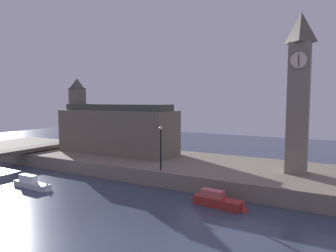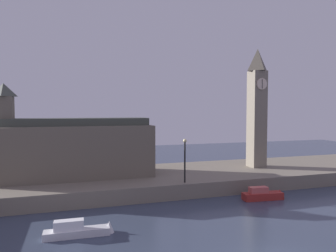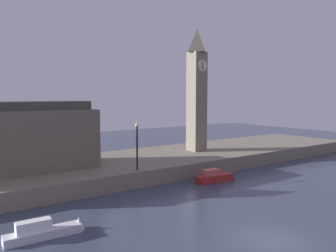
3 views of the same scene
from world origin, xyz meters
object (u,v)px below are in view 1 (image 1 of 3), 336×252
at_px(clock_tower, 299,91).
at_px(boat_dinghy_red, 222,201).
at_px(streetlamp, 161,143).
at_px(boat_ferry_white, 34,184).
at_px(parliament_hall, 115,129).

relative_size(clock_tower, boat_dinghy_red, 3.28).
height_order(clock_tower, boat_dinghy_red, clock_tower).
height_order(streetlamp, boat_ferry_white, streetlamp).
bearing_deg(clock_tower, boat_dinghy_red, -117.89).
bearing_deg(boat_ferry_white, streetlamp, 33.77).
relative_size(streetlamp, boat_dinghy_red, 0.96).
bearing_deg(boat_dinghy_red, clock_tower, 62.11).
height_order(clock_tower, boat_ferry_white, clock_tower).
bearing_deg(clock_tower, parliament_hall, 178.60).
distance_m(streetlamp, boat_ferry_white, 12.62).
relative_size(parliament_hall, boat_ferry_white, 3.26).
bearing_deg(streetlamp, boat_ferry_white, -146.23).
relative_size(clock_tower, streetlamp, 3.42).
bearing_deg(boat_dinghy_red, boat_ferry_white, -167.74).
xyz_separation_m(parliament_hall, boat_dinghy_red, (17.64, -8.85, -4.14)).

